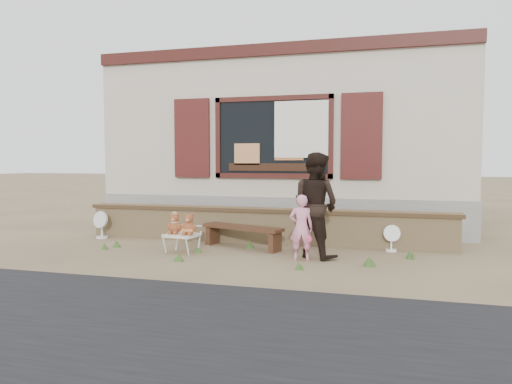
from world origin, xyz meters
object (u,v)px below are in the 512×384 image
(bench, at_px, (242,232))
(child, at_px, (301,227))
(teddy_bear_right, at_px, (189,224))
(adult, at_px, (315,205))
(teddy_bear_left, at_px, (175,223))
(folding_chair, at_px, (182,236))

(bench, relative_size, child, 1.53)
(teddy_bear_right, xyz_separation_m, adult, (2.10, 0.24, 0.34))
(teddy_bear_left, xyz_separation_m, teddy_bear_right, (0.28, -0.03, 0.00))
(teddy_bear_left, bearing_deg, teddy_bear_right, 0.00)
(folding_chair, height_order, adult, adult)
(teddy_bear_right, bearing_deg, teddy_bear_left, -180.00)
(folding_chair, height_order, teddy_bear_right, teddy_bear_right)
(bench, bearing_deg, child, -13.10)
(folding_chair, xyz_separation_m, child, (2.06, -0.07, 0.23))
(bench, distance_m, folding_chair, 1.09)
(bench, xyz_separation_m, folding_chair, (-0.88, -0.65, -0.00))
(teddy_bear_left, relative_size, adult, 0.21)
(adult, bearing_deg, folding_chair, 34.78)
(bench, height_order, folding_chair, bench)
(bench, distance_m, teddy_bear_right, 1.02)
(child, bearing_deg, bench, -38.15)
(bench, xyz_separation_m, teddy_bear_right, (-0.74, -0.67, 0.21))
(folding_chair, distance_m, teddy_bear_right, 0.26)
(teddy_bear_right, bearing_deg, child, 5.21)
(teddy_bear_right, relative_size, adult, 0.22)
(bench, distance_m, teddy_bear_left, 1.22)
(child, xyz_separation_m, adult, (0.18, 0.30, 0.33))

